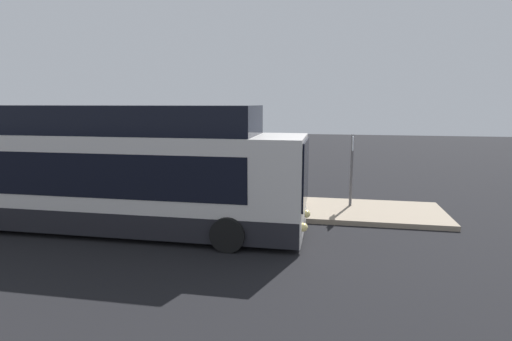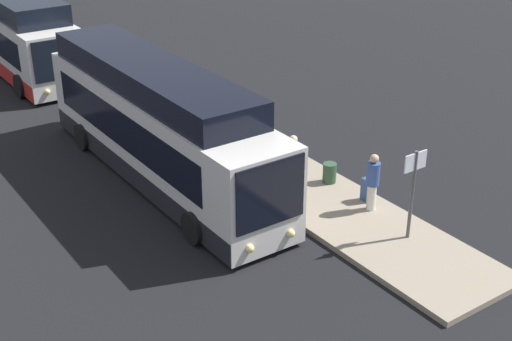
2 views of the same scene
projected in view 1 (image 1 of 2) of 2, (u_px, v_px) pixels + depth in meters
ground at (135, 229)px, 12.55m from camera, size 80.00×80.00×0.00m
platform at (173, 203)px, 15.57m from camera, size 20.00×3.07×0.17m
bus_lead at (106, 175)px, 12.33m from camera, size 12.20×2.73×3.86m
passenger_boarding at (234, 179)px, 14.65m from camera, size 0.51×0.58×1.79m
passenger_waiting at (303, 177)px, 15.21m from camera, size 0.54×0.54×1.80m
suitcase at (291, 190)px, 15.65m from camera, size 0.34×0.20×0.97m
sign_post at (352, 160)px, 14.52m from camera, size 0.10×0.78×2.64m
trash_bin at (250, 190)px, 15.85m from camera, size 0.44×0.44×0.65m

